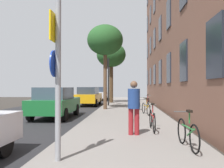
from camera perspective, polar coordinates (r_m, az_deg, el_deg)
ground_plane at (r=16.50m, az=-8.39°, el=-6.44°), size 41.80×41.80×0.00m
road_asphalt at (r=17.06m, az=-15.34°, el=-6.21°), size 7.00×38.00×0.01m
sidewalk at (r=16.13m, az=3.93°, el=-6.36°), size 4.20×38.00×0.12m
sign_post at (r=5.09m, az=-13.12°, el=3.79°), size 0.16×0.60×3.48m
traffic_light at (r=19.54m, az=-1.15°, el=2.62°), size 0.43×0.24×3.90m
tree_near at (r=16.65m, az=-1.67°, el=10.38°), size 2.48×2.48×5.84m
tree_far at (r=23.30m, az=-0.19°, el=6.90°), size 2.84×2.84×5.89m
bicycle_0 at (r=6.34m, az=17.77°, el=-11.20°), size 0.42×1.69×0.98m
bicycle_1 at (r=8.57m, az=9.69°, el=-8.46°), size 0.42×1.77×0.97m
bicycle_2 at (r=10.91m, az=4.82°, el=-6.74°), size 0.42×1.76×0.99m
bicycle_3 at (r=13.34m, az=8.19°, el=-5.77°), size 0.49×1.64×0.91m
bicycle_4 at (r=15.70m, az=6.28°, el=-4.99°), size 0.49×1.56×0.92m
bicycle_5 at (r=18.15m, az=8.65°, el=-4.33°), size 0.48×1.73×0.97m
pedestrian_0 at (r=7.65m, az=5.29°, el=-4.82°), size 0.53×0.53×1.73m
car_1 at (r=12.94m, az=-13.54°, el=-4.29°), size 1.89×4.03×1.62m
car_2 at (r=20.95m, az=-5.64°, el=-2.90°), size 1.84×4.52×1.62m
car_3 at (r=29.19m, az=-2.78°, el=-2.27°), size 1.89×4.30×1.62m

